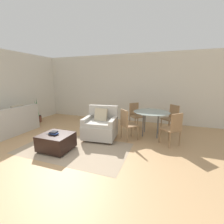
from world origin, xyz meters
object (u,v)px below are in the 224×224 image
object	(u,v)px
dining_chair_far_left	(135,114)
ottoman	(56,141)
armchair	(101,126)
dining_table	(151,114)
couch	(5,126)
potted_plant	(37,116)
dining_chair_far_right	(172,116)
dining_chair_near_right	(173,127)
book_stack	(54,133)
tv_remote_primary	(50,133)
dining_chair_near_left	(127,123)

from	to	relation	value
dining_chair_far_left	ottoman	bearing A→B (deg)	-120.98
armchair	dining_table	bearing A→B (deg)	29.32
couch	ottoman	size ratio (longest dim) A/B	2.60
potted_plant	ottoman	bearing A→B (deg)	-36.11
couch	dining_chair_far_right	xyz separation A→B (m)	(4.98, 2.17, 0.22)
dining_chair_near_right	dining_table	bearing A→B (deg)	135.00
ottoman	dining_chair_far_left	xyz separation A→B (m)	(1.49, 2.49, 0.29)
book_stack	dining_chair_near_right	distance (m)	3.05
dining_table	dining_chair_far_right	size ratio (longest dim) A/B	1.23
dining_chair_far_right	ottoman	bearing A→B (deg)	-137.66
tv_remote_primary	dining_chair_near_right	world-z (taller)	dining_chair_near_right
tv_remote_primary	dining_chair_far_right	bearing A→B (deg)	40.49
potted_plant	dining_chair_far_left	distance (m)	4.05
armchair	book_stack	distance (m)	1.35
book_stack	potted_plant	bearing A→B (deg)	143.06
potted_plant	dining_chair_near_right	world-z (taller)	potted_plant
ottoman	dining_table	distance (m)	2.85
dining_chair_far_left	dining_chair_far_right	world-z (taller)	same
dining_chair_near_right	dining_chair_far_right	xyz separation A→B (m)	(0.00, 1.24, 0.00)
dining_chair_near_right	tv_remote_primary	bearing A→B (deg)	-156.73
dining_chair_near_left	dining_chair_near_right	bearing A→B (deg)	0.00
book_stack	dining_chair_far_right	size ratio (longest dim) A/B	0.27
dining_chair_near_left	dining_chair_far_right	xyz separation A→B (m)	(1.24, 1.24, 0.00)
dining_chair_far_right	couch	bearing A→B (deg)	-156.40
armchair	tv_remote_primary	size ratio (longest dim) A/B	6.53
armchair	ottoman	bearing A→B (deg)	-123.57
couch	dining_chair_near_right	size ratio (longest dim) A/B	2.18
couch	book_stack	xyz separation A→B (m)	(2.21, -0.34, 0.15)
couch	dining_table	bearing A→B (deg)	19.64
couch	potted_plant	distance (m)	1.53
ottoman	dining_chair_near_left	distance (m)	1.97
tv_remote_primary	dining_chair_near_left	distance (m)	2.10
couch	potted_plant	size ratio (longest dim) A/B	1.92
ottoman	potted_plant	xyz separation A→B (m)	(-2.49, 1.82, 0.02)
tv_remote_primary	dining_chair_near_left	world-z (taller)	dining_chair_near_left
book_stack	dining_table	bearing A→B (deg)	41.46
dining_table	tv_remote_primary	bearing A→B (deg)	-140.84
tv_remote_primary	dining_table	bearing A→B (deg)	39.16
couch	tv_remote_primary	bearing A→B (deg)	-8.75
dining_table	dining_chair_near_right	bearing A→B (deg)	-45.00
dining_chair_near_right	armchair	bearing A→B (deg)	-175.39
armchair	ottoman	world-z (taller)	armchair
armchair	dining_chair_far_right	bearing A→B (deg)	34.86
ottoman	book_stack	world-z (taller)	book_stack
potted_plant	dining_table	size ratio (longest dim) A/B	0.92
couch	dining_table	size ratio (longest dim) A/B	1.77
potted_plant	dining_chair_far_right	bearing A→B (deg)	7.28
couch	book_stack	distance (m)	2.24
dining_table	dining_chair_far_right	xyz separation A→B (m)	(0.62, 0.62, -0.16)
dining_chair_near_right	dining_chair_far_left	size ratio (longest dim) A/B	1.00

